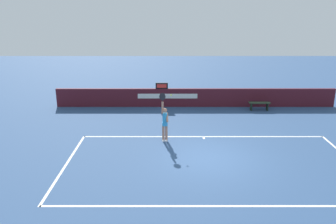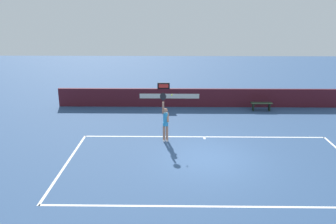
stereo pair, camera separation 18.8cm
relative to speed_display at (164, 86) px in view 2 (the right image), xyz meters
The scene contains 7 objects.
ground_plane 7.97m from the speed_display, 74.67° to the right, with size 60.00×60.00×0.00m, color navy.
court_lines 8.47m from the speed_display, 75.61° to the right, with size 11.55×6.07×0.00m.
back_wall 2.21m from the speed_display, ahead, with size 17.14×0.19×1.14m.
speed_display is the anchor object (origin of this frame).
tennis_player 5.69m from the speed_display, 87.64° to the right, with size 0.42×0.42×2.31m.
tennis_ball 5.71m from the speed_display, 84.70° to the right, with size 0.07×0.07×0.07m.
courtside_bench_near 5.97m from the speed_display, ahead, with size 1.26×0.37×0.49m.
Camera 2 is at (-1.51, -12.91, 6.00)m, focal length 36.73 mm.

